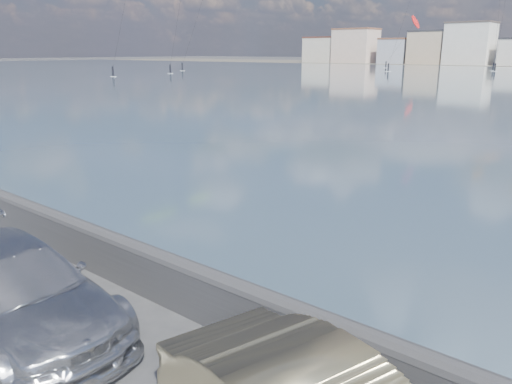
% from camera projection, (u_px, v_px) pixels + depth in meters
% --- Properties ---
extents(ground, '(700.00, 700.00, 0.00)m').
position_uv_depth(ground, '(42.00, 372.00, 7.72)').
color(ground, '#333335').
rests_on(ground, ground).
extents(seawall, '(400.00, 0.36, 1.08)m').
position_uv_depth(seawall, '(173.00, 278.00, 9.56)').
color(seawall, '#28282B').
rests_on(seawall, ground).
extents(car_silver, '(5.50, 2.41, 1.57)m').
position_uv_depth(car_silver, '(13.00, 290.00, 8.65)').
color(car_silver, '#B6B8BF').
rests_on(car_silver, ground).
extents(kitesurfer_15, '(5.82, 17.31, 15.98)m').
position_uv_depth(kitesurfer_15, '(415.00, 23.00, 150.47)').
color(kitesurfer_15, red).
rests_on(kitesurfer_15, ground).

